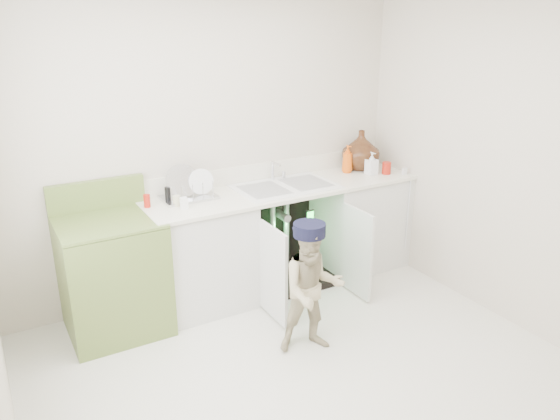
% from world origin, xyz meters
% --- Properties ---
extents(ground, '(3.50, 3.50, 0.00)m').
position_xyz_m(ground, '(0.00, 0.00, 0.00)').
color(ground, beige).
rests_on(ground, ground).
extents(room_shell, '(6.00, 5.50, 1.26)m').
position_xyz_m(room_shell, '(0.00, 0.00, 1.25)').
color(room_shell, beige).
rests_on(room_shell, ground).
extents(counter_run, '(2.44, 1.02, 1.27)m').
position_xyz_m(counter_run, '(0.59, 1.21, 0.48)').
color(counter_run, silver).
rests_on(counter_run, ground).
extents(avocado_stove, '(0.72, 0.65, 1.11)m').
position_xyz_m(avocado_stove, '(-0.95, 1.18, 0.46)').
color(avocado_stove, '#5C7634').
rests_on(avocado_stove, ground).
extents(repair_worker, '(0.70, 0.89, 0.96)m').
position_xyz_m(repair_worker, '(0.19, 0.22, 0.49)').
color(repair_worker, '#C7B38F').
rests_on(repair_worker, ground).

